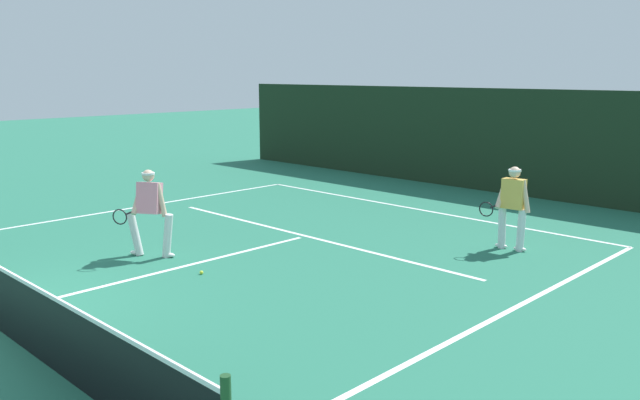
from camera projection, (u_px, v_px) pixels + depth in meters
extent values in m
cube|color=white|center=(416.00, 209.00, 16.79)|extent=(10.70, 0.10, 0.01)
cube|color=white|center=(306.00, 236.00, 14.01)|extent=(8.73, 0.10, 0.01)
cube|color=white|center=(171.00, 269.00, 11.64)|extent=(0.10, 6.40, 0.01)
cylinder|color=silver|center=(168.00, 236.00, 12.33)|extent=(0.30, 0.26, 0.86)
cylinder|color=silver|center=(135.00, 234.00, 12.49)|extent=(0.34, 0.29, 0.86)
ellipsoid|color=white|center=(169.00, 255.00, 12.40)|extent=(0.28, 0.23, 0.09)
ellipsoid|color=white|center=(136.00, 253.00, 12.56)|extent=(0.28, 0.23, 0.09)
cube|color=pink|center=(149.00, 198.00, 12.27)|extent=(0.54, 0.50, 0.62)
cylinder|color=beige|center=(161.00, 200.00, 12.22)|extent=(0.24, 0.20, 0.66)
cylinder|color=beige|center=(138.00, 199.00, 12.33)|extent=(0.32, 0.45, 0.58)
sphere|color=beige|center=(148.00, 176.00, 12.19)|extent=(0.23, 0.23, 0.23)
cylinder|color=white|center=(148.00, 174.00, 12.18)|extent=(0.34, 0.34, 0.04)
cylinder|color=black|center=(129.00, 213.00, 12.15)|extent=(0.16, 0.24, 0.03)
torus|color=black|center=(120.00, 217.00, 11.82)|extent=(0.26, 0.17, 0.29)
cylinder|color=silver|center=(521.00, 231.00, 12.76)|extent=(0.18, 0.17, 0.84)
cylinder|color=silver|center=(502.00, 228.00, 13.00)|extent=(0.19, 0.17, 0.84)
ellipsoid|color=white|center=(520.00, 249.00, 12.83)|extent=(0.27, 0.14, 0.09)
ellipsoid|color=white|center=(501.00, 246.00, 13.07)|extent=(0.27, 0.14, 0.09)
cube|color=#E5B24C|center=(513.00, 194.00, 12.74)|extent=(0.46, 0.29, 0.60)
cylinder|color=beige|center=(525.00, 196.00, 12.59)|extent=(0.24, 0.12, 0.65)
cylinder|color=beige|center=(502.00, 194.00, 12.89)|extent=(0.15, 0.47, 0.58)
sphere|color=beige|center=(515.00, 172.00, 12.66)|extent=(0.23, 0.23, 0.23)
cylinder|color=white|center=(515.00, 170.00, 12.65)|extent=(0.27, 0.27, 0.04)
cylinder|color=black|center=(493.00, 206.00, 12.77)|extent=(0.06, 0.26, 0.03)
torus|color=black|center=(486.00, 209.00, 12.51)|extent=(0.29, 0.05, 0.29)
sphere|color=#D1E033|center=(201.00, 272.00, 11.36)|extent=(0.07, 0.07, 0.07)
cube|color=black|center=(491.00, 140.00, 19.04)|extent=(20.80, 0.12, 3.03)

